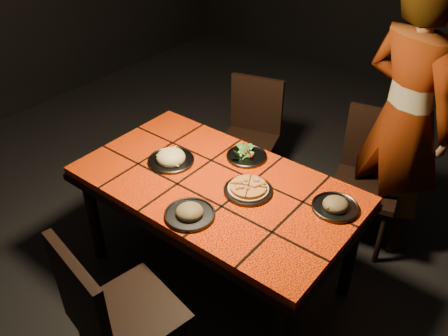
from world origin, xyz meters
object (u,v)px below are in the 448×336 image
Objects in this scene: chair_near at (110,313)px; chair_far_left at (252,129)px; plate_pizza at (248,189)px; dining_table at (216,193)px; chair_far_right at (370,170)px; plate_pasta at (171,158)px; diner at (405,119)px.

chair_near reaches higher than chair_far_left.
plate_pizza is (0.61, -0.90, 0.25)m from chair_far_left.
chair_far_right is (0.54, 0.96, -0.13)m from dining_table.
plate_pasta is at bearing -102.49° from chair_far_left.
plate_pizza is at bearing 5.39° from plate_pasta.
dining_table is at bearing -133.09° from chair_far_right.
plate_pizza is 0.54m from plate_pasta.
diner is at bearing 46.37° from plate_pasta.
chair_far_left is 0.95m from chair_far_right.
chair_far_left is 1.11m from plate_pizza.
chair_far_right reaches higher than chair_far_left.
chair_far_left is 1.15m from diner.
chair_near is 0.53× the size of diner.
chair_far_left reaches higher than plate_pizza.
diner reaches higher than plate_pizza.
plate_pasta is (-0.44, 0.88, 0.20)m from chair_near.
plate_pizza is (0.20, 0.04, 0.10)m from dining_table.
chair_near is 1.90m from chair_far_right.
dining_table is at bearing -73.09° from chair_near.
chair_near is at bearing 95.91° from diner.
chair_far_left is 3.21× the size of plate_pasta.
dining_table is 0.87× the size of diner.
plate_pasta is at bearing 68.48° from diner.
chair_near is 1.01m from plate_pasta.
dining_table is at bearing 79.75° from diner.
plate_pizza is at bearing -72.68° from chair_far_left.
diner is 1.11m from plate_pizza.
plate_pasta reaches higher than dining_table.
plate_pasta reaches higher than plate_pizza.
diner is (0.56, 1.93, 0.36)m from chair_near.
chair_far_right is at bearing -15.75° from chair_far_left.
plate_pizza reaches higher than dining_table.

